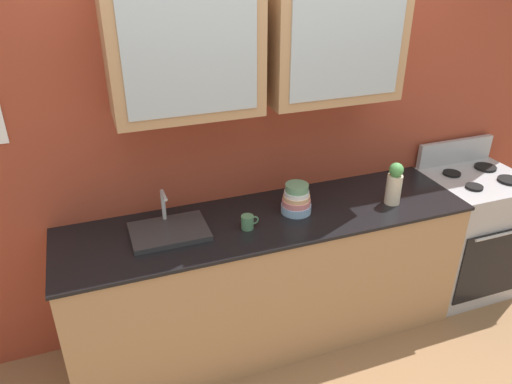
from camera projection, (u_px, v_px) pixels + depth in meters
The scene contains 8 objects.
ground_plane at pixel (267, 332), 3.38m from camera, with size 10.00×10.00×0.00m, color #936B47.
back_wall_unit at pixel (250, 104), 2.93m from camera, with size 4.56×0.47×2.82m.
counter at pixel (268, 279), 3.17m from camera, with size 2.52×0.65×0.92m.
stove_range at pixel (467, 233), 3.65m from camera, with size 0.67×0.65×1.10m.
sink_faucet at pixel (169, 230), 2.79m from camera, with size 0.44×0.31×0.23m.
bowl_stack at pixel (296, 200), 2.98m from camera, with size 0.19×0.19×0.19m.
vase at pixel (394, 184), 3.05m from camera, with size 0.10×0.10×0.28m.
cup_near_sink at pixel (248, 222), 2.83m from camera, with size 0.11×0.07×0.08m.
Camera 1 is at (-0.94, -2.36, 2.44)m, focal length 34.35 mm.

